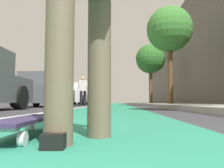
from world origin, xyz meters
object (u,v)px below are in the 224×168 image
object	(u,v)px
parked_car_mid	(46,91)
pedestrian_distant	(83,89)
parked_car_far	(73,95)
parked_car_end	(86,97)
street_tree_far	(150,59)
traffic_light	(98,73)
street_tree_mid	(169,30)
skateboard	(28,121)

from	to	relation	value
parked_car_mid	pedestrian_distant	size ratio (longest dim) A/B	2.49
parked_car_far	parked_car_end	bearing A→B (deg)	0.05
street_tree_far	pedestrian_distant	bearing A→B (deg)	143.47
pedestrian_distant	traffic_light	bearing A→B (deg)	-1.47
parked_car_far	street_tree_far	distance (m)	7.31
parked_car_mid	parked_car_far	world-z (taller)	parked_car_far
parked_car_far	street_tree_far	size ratio (longest dim) A/B	0.90
street_tree_far	pedestrian_distant	world-z (taller)	street_tree_far
parked_car_end	pedestrian_distant	xyz separation A→B (m)	(-9.84, -1.24, 0.22)
street_tree_far	parked_car_end	bearing A→B (deg)	59.42
street_tree_mid	pedestrian_distant	xyz separation A→B (m)	(1.10, 4.69, -3.03)
skateboard	parked_car_far	distance (m)	15.38
parked_car_end	parked_car_far	bearing A→B (deg)	-179.95
pedestrian_distant	skateboard	bearing A→B (deg)	-172.74
street_tree_far	skateboard	bearing A→B (deg)	169.98
pedestrian_distant	street_tree_mid	bearing A→B (deg)	-103.17
parked_car_far	pedestrian_distant	size ratio (longest dim) A/B	2.75
parked_car_mid	parked_car_end	size ratio (longest dim) A/B	0.90
traffic_light	street_tree_mid	xyz separation A→B (m)	(-8.74, -4.50, 1.14)
skateboard	pedestrian_distant	size ratio (longest dim) A/B	0.51
parked_car_mid	street_tree_far	distance (m)	11.18
traffic_light	street_tree_far	world-z (taller)	street_tree_far
parked_car_mid	parked_car_far	distance (m)	5.98
traffic_light	pedestrian_distant	world-z (taller)	traffic_light
street_tree_mid	pedestrian_distant	size ratio (longest dim) A/B	3.13
street_tree_far	street_tree_mid	bearing A→B (deg)	180.00
skateboard	parked_car_mid	distance (m)	9.58
parked_car_mid	parked_car_far	size ratio (longest dim) A/B	0.91
skateboard	parked_car_end	world-z (taller)	parked_car_end
parked_car_end	street_tree_mid	size ratio (longest dim) A/B	0.89
skateboard	parked_car_far	bearing A→B (deg)	10.26
parked_car_mid	parked_car_end	distance (m)	12.44
skateboard	parked_car_mid	xyz separation A→B (m)	(9.15, 2.76, 0.60)
parked_car_far	street_tree_far	bearing A→B (deg)	-63.52
skateboard	traffic_light	bearing A→B (deg)	3.84
traffic_light	parked_car_mid	bearing A→B (deg)	171.86
parked_car_far	parked_car_end	distance (m)	6.46
street_tree_mid	skateboard	bearing A→B (deg)	163.30
parked_car_mid	parked_car_end	bearing A→B (deg)	-0.11
skateboard	street_tree_far	bearing A→B (deg)	-10.02
skateboard	street_tree_mid	bearing A→B (deg)	-16.70
skateboard	parked_car_mid	size ratio (longest dim) A/B	0.20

